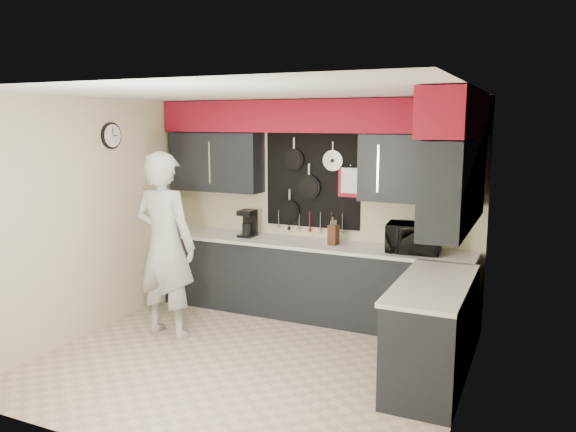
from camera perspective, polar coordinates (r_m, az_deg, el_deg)
The scene contains 10 objects.
ground at distance 5.75m, azimuth -3.84°, elevation -14.46°, with size 4.00×4.00×0.00m, color #C3B598.
back_wall_assembly at distance 6.70m, azimuth 2.58°, elevation 6.75°, with size 4.00×0.36×2.60m.
right_wall_assembly at distance 4.93m, azimuth 16.81°, elevation 4.57°, with size 0.36×3.50×2.60m.
left_wall_assembly at distance 6.54m, azimuth -19.49°, elevation 0.19°, with size 0.05×3.50×2.60m.
base_cabinets at distance 6.37m, azimuth 4.93°, elevation -7.64°, with size 3.95×2.20×0.92m.
microwave at distance 6.30m, azimuth 12.64°, elevation -2.19°, with size 0.58×0.39×0.32m, color black.
knife_block at distance 6.54m, azimuth 4.64°, elevation -1.94°, with size 0.11×0.11×0.23m, color #3B2313.
utensil_crock at distance 6.59m, azimuth 4.42°, elevation -2.23°, with size 0.11×0.11×0.15m, color white.
coffee_maker at distance 7.02m, azimuth -4.06°, elevation -0.67°, with size 0.18×0.23×0.33m.
person at distance 6.22m, azimuth -12.39°, elevation -2.91°, with size 0.74×0.49×2.03m, color #B2B2AF.
Camera 1 is at (2.51, -4.61, 2.34)m, focal length 35.00 mm.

